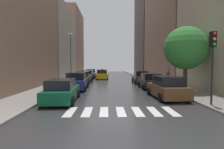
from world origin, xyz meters
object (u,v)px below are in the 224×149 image
at_px(pedestrian_foreground, 168,72).
at_px(parked_car_left_nearest, 62,91).
at_px(parked_car_left_fourth, 88,75).
at_px(street_tree_right, 186,48).
at_px(traffic_light_right_corner, 213,52).
at_px(taxi_midroad, 102,75).
at_px(parked_car_left_fifth, 91,73).
at_px(parked_car_right_second, 150,81).
at_px(parked_car_right_third, 141,77).
at_px(lamp_post_left, 71,54).
at_px(parked_car_left_third, 84,78).
at_px(parked_car_left_second, 77,82).
at_px(parked_car_right_nearest, 167,88).

bearing_deg(pedestrian_foreground, parked_car_left_nearest, -171.03).
xyz_separation_m(parked_car_left_fourth, street_tree_right, (10.16, -15.23, 3.22)).
bearing_deg(traffic_light_right_corner, taxi_midroad, 107.70).
distance_m(parked_car_left_fifth, parked_car_right_second, 19.38).
bearing_deg(parked_car_left_fourth, parked_car_left_nearest, -178.32).
bearing_deg(parked_car_right_third, taxi_midroad, 36.57).
height_order(pedestrian_foreground, lamp_post_left, lamp_post_left).
xyz_separation_m(parked_car_left_third, pedestrian_foreground, (9.36, -6.67, 0.96)).
bearing_deg(parked_car_left_fourth, pedestrian_foreground, -142.41).
xyz_separation_m(parked_car_left_nearest, parked_car_left_second, (0.04, 6.23, 0.08)).
bearing_deg(lamp_post_left, traffic_light_right_corner, -52.90).
height_order(parked_car_right_nearest, traffic_light_right_corner, traffic_light_right_corner).
height_order(parked_car_left_second, parked_car_right_third, parked_car_left_second).
height_order(parked_car_right_third, lamp_post_left, lamp_post_left).
distance_m(pedestrian_foreground, traffic_light_right_corner, 8.34).
relative_size(parked_car_left_nearest, parked_car_left_fifth, 1.13).
bearing_deg(parked_car_left_third, lamp_post_left, 103.58).
bearing_deg(street_tree_right, parked_car_left_second, 166.26).
height_order(parked_car_left_third, parked_car_left_fifth, parked_car_left_third).
distance_m(parked_car_left_nearest, lamp_post_left, 13.13).
xyz_separation_m(parked_car_left_nearest, parked_car_right_nearest, (7.57, 1.14, 0.06)).
relative_size(parked_car_left_second, traffic_light_right_corner, 1.10).
bearing_deg(lamp_post_left, parked_car_left_fifth, 82.56).
bearing_deg(taxi_midroad, parked_car_left_third, 162.25).
relative_size(traffic_light_right_corner, lamp_post_left, 0.66).
bearing_deg(parked_car_right_second, lamp_post_left, 58.35).
relative_size(parked_car_left_fifth, parked_car_right_second, 1.05).
bearing_deg(parked_car_left_fifth, parked_car_left_nearest, 177.60).
bearing_deg(parked_car_left_nearest, parked_car_left_third, -1.18).
bearing_deg(street_tree_right, traffic_light_right_corner, -97.17).
relative_size(parked_car_left_third, pedestrian_foreground, 2.16).
bearing_deg(parked_car_right_third, traffic_light_right_corner, -172.30).
height_order(parked_car_left_nearest, street_tree_right, street_tree_right).
bearing_deg(parked_car_left_fourth, street_tree_right, -145.13).
bearing_deg(parked_car_right_nearest, traffic_light_right_corner, -153.73).
relative_size(parked_car_right_nearest, street_tree_right, 0.81).
bearing_deg(taxi_midroad, parked_car_left_fourth, 117.27).
distance_m(parked_car_right_third, street_tree_right, 9.78).
bearing_deg(lamp_post_left, pedestrian_foreground, -30.08).
xyz_separation_m(parked_car_right_second, pedestrian_foreground, (1.62, -0.74, 0.97)).
distance_m(parked_car_right_nearest, parked_car_right_third, 11.59).
distance_m(parked_car_left_fifth, pedestrian_foreground, 20.77).
height_order(pedestrian_foreground, traffic_light_right_corner, traffic_light_right_corner).
bearing_deg(taxi_midroad, lamp_post_left, 152.55).
xyz_separation_m(parked_car_right_third, taxi_midroad, (-5.37, 7.53, -0.00)).
bearing_deg(parked_car_left_second, parked_car_left_nearest, 178.42).
distance_m(parked_car_left_fifth, parked_car_right_nearest, 24.86).
bearing_deg(parked_car_right_third, parked_car_left_third, 89.47).
bearing_deg(parked_car_left_nearest, parked_car_right_nearest, -83.14).
height_order(street_tree_right, lamp_post_left, lamp_post_left).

